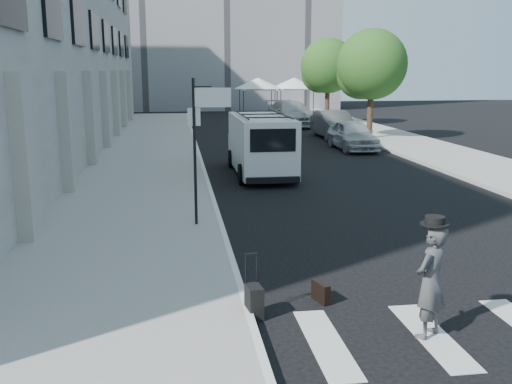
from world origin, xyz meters
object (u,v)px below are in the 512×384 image
object	(u,v)px
parked_car_b	(334,124)
parked_car_c	(291,114)
businessman	(431,282)
parked_car_a	(353,135)
suitcase	(254,301)
cargo_van	(260,144)
briefcase	(321,292)

from	to	relation	value
parked_car_b	parked_car_c	distance (m)	7.54
businessman	parked_car_b	bearing A→B (deg)	-139.65
parked_car_a	parked_car_c	size ratio (longest dim) A/B	0.71
businessman	suitcase	bearing A→B (deg)	-59.55
cargo_van	parked_car_c	bearing A→B (deg)	74.72
businessman	parked_car_b	size ratio (longest dim) A/B	0.36
businessman	parked_car_a	bearing A→B (deg)	-141.53
parked_car_b	suitcase	bearing A→B (deg)	-109.15
businessman	briefcase	world-z (taller)	businessman
parked_car_a	parked_car_b	world-z (taller)	parked_car_b
businessman	parked_car_b	xyz separation A→B (m)	(5.41, 24.37, -0.07)
businessman	parked_car_a	world-z (taller)	businessman
suitcase	cargo_van	bearing A→B (deg)	72.64
businessman	parked_car_a	size ratio (longest dim) A/B	0.40
cargo_van	parked_car_b	size ratio (longest dim) A/B	1.21
businessman	cargo_van	distance (m)	13.55
briefcase	parked_car_c	xyz separation A→B (m)	(5.70, 30.37, 0.69)
businessman	parked_car_c	bearing A→B (deg)	-135.11
cargo_van	parked_car_c	world-z (taller)	cargo_van
cargo_van	parked_car_a	distance (m)	8.10
parked_car_a	parked_car_b	xyz separation A→B (m)	(0.40, 4.86, 0.06)
briefcase	cargo_van	size ratio (longest dim) A/B	0.08
suitcase	parked_car_a	distance (m)	19.95
cargo_van	parked_car_c	xyz separation A→B (m)	(4.93, 18.30, -0.27)
suitcase	parked_car_c	bearing A→B (deg)	68.97
businessman	cargo_van	bearing A→B (deg)	-125.19
businessman	briefcase	xyz separation A→B (m)	(-1.23, 1.47, -0.68)
suitcase	cargo_van	distance (m)	12.72
cargo_van	parked_car_b	distance (m)	12.32
parked_car_a	businessman	bearing A→B (deg)	-104.58
briefcase	parked_car_b	distance (m)	23.84
parked_car_a	parked_car_c	xyz separation A→B (m)	(-0.54, 12.34, 0.14)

